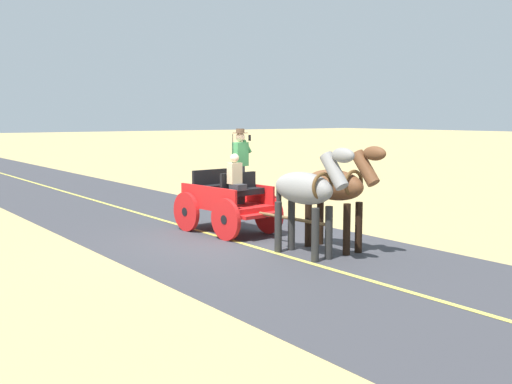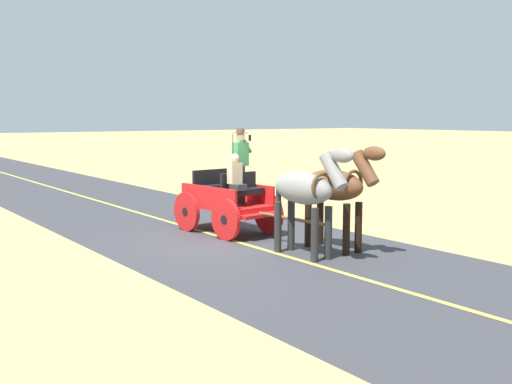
% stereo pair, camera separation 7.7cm
% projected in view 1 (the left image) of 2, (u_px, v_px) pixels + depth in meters
% --- Properties ---
extents(ground_plane, '(200.00, 200.00, 0.00)m').
position_uv_depth(ground_plane, '(232.00, 241.00, 13.97)').
color(ground_plane, tan).
extents(road_surface, '(5.91, 160.00, 0.01)m').
position_uv_depth(road_surface, '(232.00, 241.00, 13.97)').
color(road_surface, '#38383D').
rests_on(road_surface, ground).
extents(road_centre_stripe, '(0.12, 160.00, 0.00)m').
position_uv_depth(road_centre_stripe, '(232.00, 240.00, 13.97)').
color(road_centre_stripe, '#DBCC4C').
rests_on(road_centre_stripe, road_surface).
extents(horse_drawn_carriage, '(1.63, 4.52, 2.50)m').
position_uv_depth(horse_drawn_carriage, '(229.00, 199.00, 14.84)').
color(horse_drawn_carriage, red).
rests_on(horse_drawn_carriage, ground).
extents(horse_near_side, '(0.67, 2.14, 2.21)m').
position_uv_depth(horse_near_side, '(338.00, 187.00, 12.81)').
color(horse_near_side, brown).
rests_on(horse_near_side, ground).
extents(horse_off_side, '(0.63, 2.13, 2.21)m').
position_uv_depth(horse_off_side, '(307.00, 191.00, 12.22)').
color(horse_off_side, gray).
rests_on(horse_off_side, ground).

